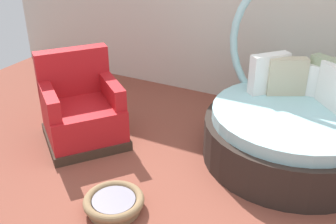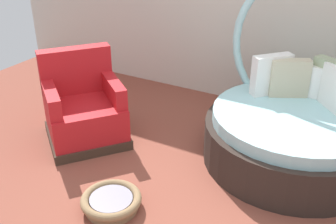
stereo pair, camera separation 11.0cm
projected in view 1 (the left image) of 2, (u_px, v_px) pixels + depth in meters
The scene contains 4 objects.
ground_plane at pixel (196, 208), 3.36m from camera, with size 8.00×8.00×0.02m, color brown.
round_daybed at pixel (294, 121), 3.90m from camera, with size 1.70×1.70×1.86m.
red_armchair at pixel (82, 111), 4.20m from camera, with size 1.12×1.12×0.94m.
pet_basket at pixel (114, 203), 3.29m from camera, with size 0.51×0.51×0.13m.
Camera 1 is at (0.99, -2.43, 2.25)m, focal length 42.45 mm.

